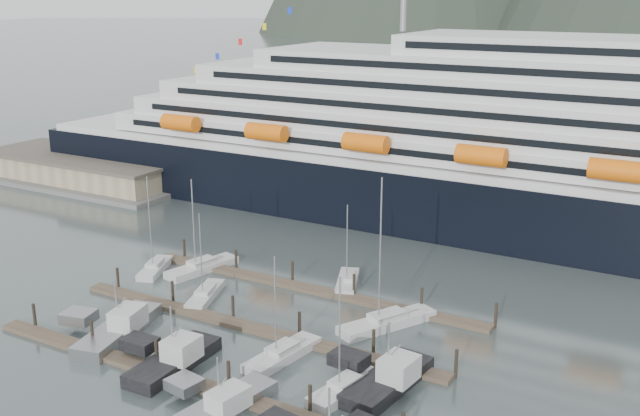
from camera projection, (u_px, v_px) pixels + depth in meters
The scene contains 16 objects.
ground at pixel (272, 350), 79.47m from camera, with size 1600.00×1600.00×0.00m, color #4C5958.
warehouse at pixel (84, 171), 148.16m from camera, with size 46.00×20.00×5.80m.
dock_near at pixel (174, 376), 73.45m from camera, with size 48.18×2.28×3.20m.
dock_mid at pixel (250, 326), 84.28m from camera, with size 48.18×2.28×3.20m.
dock_far at pixel (309, 288), 95.11m from camera, with size 48.18×2.28×3.20m.
sailboat_a at pixel (155, 268), 101.53m from camera, with size 5.34×8.59×13.86m.
sailboat_b at pixel (205, 295), 92.61m from camera, with size 5.15×9.21×11.61m.
sailboat_c at pixel (282, 355), 77.40m from camera, with size 4.00×10.09×12.01m.
sailboat_d at pixel (387, 323), 84.83m from camera, with size 8.29×12.16×18.16m.
sailboat_e at pixel (202, 268), 101.65m from camera, with size 5.24×11.16×13.56m.
sailboat_f at pixel (347, 282), 96.71m from camera, with size 5.45×8.72×11.48m.
sailboat_h at pixel (345, 389), 70.86m from camera, with size 4.17×9.26×12.55m.
trawler_a at pixel (117, 328), 82.51m from camera, with size 10.10×13.65×7.25m.
trawler_b at pixel (172, 359), 75.50m from camera, with size 8.79×11.53×7.45m.
trawler_c at pixel (218, 406), 67.22m from camera, with size 9.00×12.61×6.22m.
trawler_e at pixel (386, 379), 71.61m from camera, with size 9.22×12.08×7.65m.
Camera 1 is at (40.25, -59.97, 36.78)m, focal length 42.00 mm.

